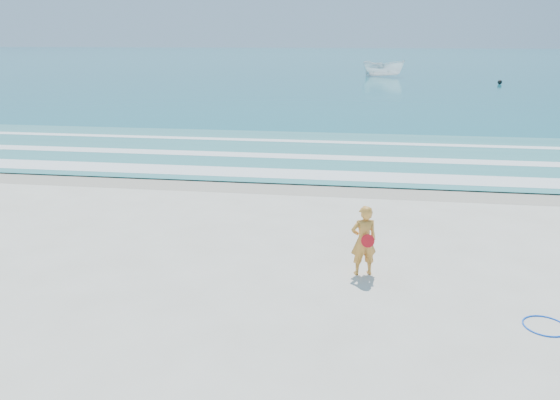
# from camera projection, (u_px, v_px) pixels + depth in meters

# --- Properties ---
(ground) EXTENTS (400.00, 400.00, 0.00)m
(ground) POSITION_uv_depth(u_px,v_px,m) (236.00, 320.00, 9.50)
(ground) COLOR silver
(ground) RESTS_ON ground
(wet_sand) EXTENTS (400.00, 2.40, 0.00)m
(wet_sand) POSITION_uv_depth(u_px,v_px,m) (297.00, 185.00, 18.02)
(wet_sand) COLOR #B2A893
(wet_sand) RESTS_ON ground
(ocean) EXTENTS (400.00, 190.00, 0.04)m
(ocean) POSITION_uv_depth(u_px,v_px,m) (353.00, 59.00, 108.88)
(ocean) COLOR #19727F
(ocean) RESTS_ON ground
(shallow) EXTENTS (400.00, 10.00, 0.01)m
(shallow) POSITION_uv_depth(u_px,v_px,m) (311.00, 153.00, 22.74)
(shallow) COLOR #59B7AD
(shallow) RESTS_ON ocean
(foam_near) EXTENTS (400.00, 1.40, 0.01)m
(foam_near) POSITION_uv_depth(u_px,v_px,m) (301.00, 174.00, 19.23)
(foam_near) COLOR white
(foam_near) RESTS_ON shallow
(foam_mid) EXTENTS (400.00, 0.90, 0.01)m
(foam_mid) POSITION_uv_depth(u_px,v_px,m) (309.00, 157.00, 21.98)
(foam_mid) COLOR white
(foam_mid) RESTS_ON shallow
(foam_far) EXTENTS (400.00, 0.60, 0.01)m
(foam_far) POSITION_uv_depth(u_px,v_px,m) (316.00, 142.00, 25.10)
(foam_far) COLOR white
(foam_far) RESTS_ON shallow
(hoop) EXTENTS (0.77, 0.77, 0.03)m
(hoop) POSITION_uv_depth(u_px,v_px,m) (545.00, 326.00, 9.29)
(hoop) COLOR blue
(hoop) RESTS_ON ground
(boat) EXTENTS (5.32, 3.48, 1.92)m
(boat) POSITION_uv_depth(u_px,v_px,m) (384.00, 68.00, 63.49)
(boat) COLOR white
(boat) RESTS_ON ocean
(buoy) EXTENTS (0.44, 0.44, 0.44)m
(buoy) POSITION_uv_depth(u_px,v_px,m) (500.00, 82.00, 54.09)
(buoy) COLOR black
(buoy) RESTS_ON ocean
(woman) EXTENTS (0.62, 0.50, 1.49)m
(woman) POSITION_uv_depth(u_px,v_px,m) (364.00, 240.00, 11.13)
(woman) COLOR orange
(woman) RESTS_ON ground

